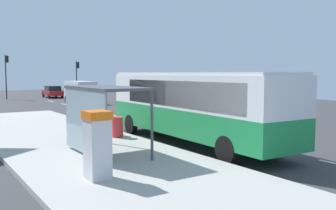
{
  "coord_description": "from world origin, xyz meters",
  "views": [
    {
      "loc": [
        -11.73,
        -12.92,
        3.18
      ],
      "look_at": [
        -1.0,
        3.25,
        1.5
      ],
      "focal_mm": 39.6,
      "sensor_mm": 36.0,
      "label": 1
    }
  ],
  "objects": [
    {
      "name": "bus",
      "position": [
        -1.71,
        0.27,
        1.84
      ],
      "size": [
        2.85,
        11.08,
        3.21
      ],
      "color": "#1E8C47",
      "rests_on": "ground"
    },
    {
      "name": "ticket_machine",
      "position": [
        -7.68,
        -3.2,
        1.17
      ],
      "size": [
        0.66,
        0.76,
        1.94
      ],
      "color": "silver",
      "rests_on": "sidewalk_platform"
    },
    {
      "name": "lane_stripe_seg_1",
      "position": [
        0.25,
        -1.0,
        0.01
      ],
      "size": [
        0.16,
        2.2,
        0.01
      ],
      "primitive_type": "cube",
      "color": "silver",
      "rests_on": "ground"
    },
    {
      "name": "lane_stripe_seg_2",
      "position": [
        0.25,
        4.0,
        0.01
      ],
      "size": [
        0.16,
        2.2,
        0.01
      ],
      "primitive_type": "cube",
      "color": "silver",
      "rests_on": "ground"
    },
    {
      "name": "lane_stripe_seg_5",
      "position": [
        0.25,
        19.0,
        0.01
      ],
      "size": [
        0.16,
        2.2,
        0.01
      ],
      "primitive_type": "cube",
      "color": "silver",
      "rests_on": "ground"
    },
    {
      "name": "traffic_light_far_side",
      "position": [
        -3.1,
        35.67,
        3.55
      ],
      "size": [
        0.49,
        0.28,
        5.37
      ],
      "color": "#2D2D2D",
      "rests_on": "ground"
    },
    {
      "name": "traffic_light_near_side",
      "position": [
        5.5,
        34.87,
        3.15
      ],
      "size": [
        0.49,
        0.28,
        4.72
      ],
      "color": "#2D2D2D",
      "rests_on": "ground"
    },
    {
      "name": "recycling_bin_yellow",
      "position": [
        -4.2,
        3.42,
        0.66
      ],
      "size": [
        0.52,
        0.52,
        0.95
      ],
      "primitive_type": "cylinder",
      "color": "yellow",
      "rests_on": "sidewalk_platform"
    },
    {
      "name": "sedan_near",
      "position": [
        2.3,
        35.3,
        0.79
      ],
      "size": [
        2.0,
        4.47,
        1.52
      ],
      "color": "#A51919",
      "rests_on": "ground"
    },
    {
      "name": "ground_plane",
      "position": [
        0.0,
        14.0,
        -0.02
      ],
      "size": [
        56.0,
        92.0,
        0.04
      ],
      "primitive_type": "cube",
      "color": "#38383A"
    },
    {
      "name": "lane_stripe_seg_4",
      "position": [
        0.25,
        14.0,
        0.01
      ],
      "size": [
        0.16,
        2.2,
        0.01
      ],
      "primitive_type": "cube",
      "color": "silver",
      "rests_on": "ground"
    },
    {
      "name": "recycling_bin_orange",
      "position": [
        -4.2,
        4.12,
        0.66
      ],
      "size": [
        0.52,
        0.52,
        0.95
      ],
      "primitive_type": "cylinder",
      "color": "orange",
      "rests_on": "sidewalk_platform"
    },
    {
      "name": "recycling_bin_red",
      "position": [
        -4.2,
        2.72,
        0.66
      ],
      "size": [
        0.52,
        0.52,
        0.95
      ],
      "primitive_type": "cylinder",
      "color": "red",
      "rests_on": "sidewalk_platform"
    },
    {
      "name": "lane_stripe_seg_3",
      "position": [
        0.25,
        9.0,
        0.01
      ],
      "size": [
        0.16,
        2.2,
        0.01
      ],
      "primitive_type": "cube",
      "color": "silver",
      "rests_on": "ground"
    },
    {
      "name": "lane_stripe_seg_7",
      "position": [
        0.25,
        29.0,
        0.01
      ],
      "size": [
        0.16,
        2.2,
        0.01
      ],
      "primitive_type": "cube",
      "color": "silver",
      "rests_on": "ground"
    },
    {
      "name": "lane_stripe_seg_6",
      "position": [
        0.25,
        24.0,
        0.01
      ],
      "size": [
        0.16,
        2.2,
        0.01
      ],
      "primitive_type": "cube",
      "color": "silver",
      "rests_on": "ground"
    },
    {
      "name": "bus_shelter",
      "position": [
        -6.41,
        -0.26,
        2.1
      ],
      "size": [
        1.8,
        4.0,
        2.5
      ],
      "color": "#4C4C51",
      "rests_on": "sidewalk_platform"
    },
    {
      "name": "sidewalk_platform",
      "position": [
        -6.4,
        2.0,
        0.09
      ],
      "size": [
        6.2,
        30.0,
        0.18
      ],
      "primitive_type": "cube",
      "color": "#ADAAA3",
      "rests_on": "ground"
    },
    {
      "name": "white_van",
      "position": [
        2.2,
        24.98,
        1.34
      ],
      "size": [
        2.23,
        5.28,
        2.3
      ],
      "color": "silver",
      "rests_on": "ground"
    }
  ]
}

